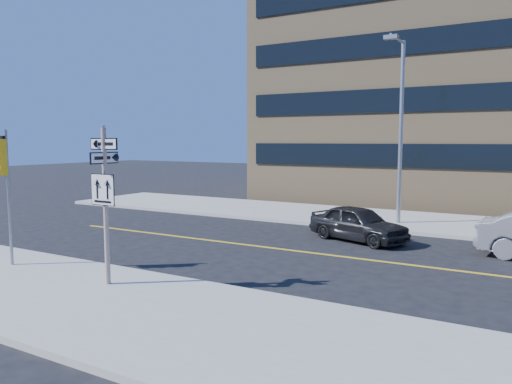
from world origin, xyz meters
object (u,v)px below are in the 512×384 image
Objects in this scene: traffic_signal at (2,168)px; parked_car_a at (358,223)px; sign_pole at (105,196)px; streetlight_a at (400,119)px.

traffic_signal is 12.32m from parked_car_a.
sign_pole is 10.11m from parked_car_a.
traffic_signal is (-4.00, -0.15, 0.59)m from sign_pole.
sign_pole reaches higher than traffic_signal.
sign_pole is 4.05m from traffic_signal.
sign_pole is at bearing -106.77° from streetlight_a.
traffic_signal is 15.72m from streetlight_a.
streetlight_a is (8.00, 13.42, 1.73)m from traffic_signal.
traffic_signal is at bearing -120.80° from streetlight_a.
streetlight_a reaches higher than parked_car_a.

